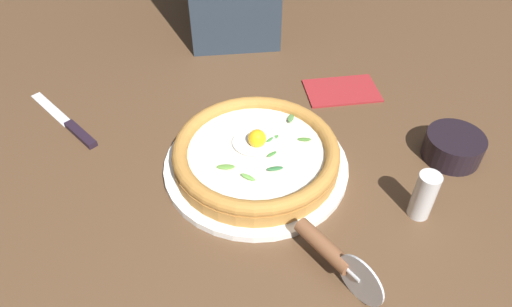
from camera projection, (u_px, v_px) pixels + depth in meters
The scene contains 8 objects.
ground_plane at pixel (277, 169), 0.77m from camera, with size 2.40×2.40×0.03m, color brown.
pizza_plate at pixel (256, 165), 0.75m from camera, with size 0.30×0.30×0.01m, color white.
pizza at pixel (256, 153), 0.73m from camera, with size 0.26×0.26×0.06m.
side_bowl at pixel (453, 147), 0.76m from camera, with size 0.09×0.09×0.04m, color black.
pizza_cutter at pixel (333, 255), 0.59m from camera, with size 0.10×0.12×0.07m.
table_knife at pixel (71, 126), 0.82m from camera, with size 0.17×0.16×0.01m.
folded_napkin at pixel (342, 90), 0.90m from camera, with size 0.14×0.09×0.01m, color maroon.
pepper_shaker at pixel (424, 195), 0.66m from camera, with size 0.03×0.03×0.08m, color silver.
Camera 1 is at (0.02, 0.54, 0.53)m, focal length 32.39 mm.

